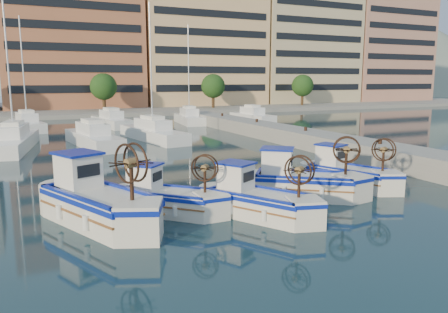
{
  "coord_description": "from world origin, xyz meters",
  "views": [
    {
      "loc": [
        -7.24,
        -14.56,
        5.14
      ],
      "look_at": [
        1.44,
        4.34,
        1.5
      ],
      "focal_mm": 35.0,
      "sensor_mm": 36.0,
      "label": 1
    }
  ],
  "objects_px": {
    "fishing_boat_b": "(166,197)",
    "fishing_boat_d": "(300,181)",
    "fishing_boat_a": "(97,200)",
    "fishing_boat_c": "(256,199)",
    "fishing_boat_e": "(347,173)"
  },
  "relations": [
    {
      "from": "fishing_boat_b",
      "to": "fishing_boat_d",
      "type": "bearing_deg",
      "value": -47.4
    },
    {
      "from": "fishing_boat_a",
      "to": "fishing_boat_d",
      "type": "bearing_deg",
      "value": -23.35
    },
    {
      "from": "fishing_boat_c",
      "to": "fishing_boat_d",
      "type": "xyz_separation_m",
      "value": [
        3.12,
        1.64,
        0.06
      ]
    },
    {
      "from": "fishing_boat_a",
      "to": "fishing_boat_c",
      "type": "xyz_separation_m",
      "value": [
        5.63,
        -1.71,
        -0.17
      ]
    },
    {
      "from": "fishing_boat_b",
      "to": "fishing_boat_d",
      "type": "distance_m",
      "value": 6.13
    },
    {
      "from": "fishing_boat_e",
      "to": "fishing_boat_d",
      "type": "bearing_deg",
      "value": 170.97
    },
    {
      "from": "fishing_boat_c",
      "to": "fishing_boat_a",
      "type": "bearing_deg",
      "value": 133.34
    },
    {
      "from": "fishing_boat_b",
      "to": "fishing_boat_e",
      "type": "xyz_separation_m",
      "value": [
        9.35,
        0.48,
        0.03
      ]
    },
    {
      "from": "fishing_boat_c",
      "to": "fishing_boat_d",
      "type": "relative_size",
      "value": 0.94
    },
    {
      "from": "fishing_boat_a",
      "to": "fishing_boat_b",
      "type": "height_order",
      "value": "fishing_boat_a"
    },
    {
      "from": "fishing_boat_d",
      "to": "fishing_boat_a",
      "type": "bearing_deg",
      "value": 126.28
    },
    {
      "from": "fishing_boat_b",
      "to": "fishing_boat_e",
      "type": "height_order",
      "value": "fishing_boat_e"
    },
    {
      "from": "fishing_boat_d",
      "to": "fishing_boat_b",
      "type": "bearing_deg",
      "value": 124.55
    },
    {
      "from": "fishing_boat_a",
      "to": "fishing_boat_b",
      "type": "relative_size",
      "value": 1.4
    },
    {
      "from": "fishing_boat_d",
      "to": "fishing_boat_c",
      "type": "bearing_deg",
      "value": 154.42
    }
  ]
}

